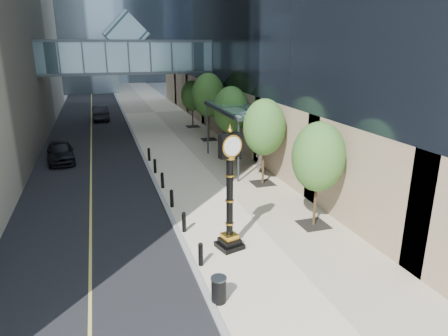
{
  "coord_description": "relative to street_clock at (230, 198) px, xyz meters",
  "views": [
    {
      "loc": [
        -6.13,
        -12.94,
        8.66
      ],
      "look_at": [
        -0.26,
        5.58,
        2.62
      ],
      "focal_mm": 32.0,
      "sensor_mm": 36.0,
      "label": 1
    }
  ],
  "objects": [
    {
      "name": "car_near",
      "position": [
        -8.04,
        16.87,
        -1.57
      ],
      "size": [
        2.41,
        4.89,
        1.6
      ],
      "primitive_type": "imported",
      "rotation": [
        0.0,
        0.0,
        0.11
      ],
      "color": "black",
      "rests_on": "road"
    },
    {
      "name": "entrance_canopy",
      "position": [
        4.61,
        11.96,
        1.8
      ],
      "size": [
        3.0,
        8.0,
        4.38
      ],
      "color": "#383F44",
      "rests_on": "ground"
    },
    {
      "name": "street_trees",
      "position": [
        4.73,
        14.22,
        1.41
      ],
      "size": [
        2.99,
        28.47,
        6.15
      ],
      "color": "black",
      "rests_on": "sidewalk"
    },
    {
      "name": "sidewalk",
      "position": [
        2.13,
        37.96,
        -2.36
      ],
      "size": [
        8.0,
        180.0,
        0.06
      ],
      "primitive_type": "cube",
      "color": "beige",
      "rests_on": "ground"
    },
    {
      "name": "bollard_row",
      "position": [
        -1.57,
        6.96,
        -1.88
      ],
      "size": [
        0.2,
        16.2,
        0.9
      ],
      "color": "black",
      "rests_on": "sidewalk"
    },
    {
      "name": "ground",
      "position": [
        1.13,
        -2.04,
        -2.39
      ],
      "size": [
        320.0,
        320.0,
        0.0
      ],
      "primitive_type": "plane",
      "color": "gray",
      "rests_on": "ground"
    },
    {
      "name": "curb",
      "position": [
        -1.87,
        37.96,
        -2.36
      ],
      "size": [
        0.25,
        180.0,
        0.07
      ],
      "primitive_type": "cube",
      "color": "gray",
      "rests_on": "ground"
    },
    {
      "name": "car_far",
      "position": [
        -4.79,
        34.69,
        -1.53
      ],
      "size": [
        2.0,
        5.2,
        1.69
      ],
      "primitive_type": "imported",
      "rotation": [
        0.0,
        0.0,
        3.18
      ],
      "color": "black",
      "rests_on": "road"
    },
    {
      "name": "skywalk",
      "position": [
        -1.87,
        25.96,
        5.32
      ],
      "size": [
        17.0,
        4.2,
        5.8
      ],
      "color": "slate",
      "rests_on": "ground"
    },
    {
      "name": "pedestrian",
      "position": [
        5.43,
        9.6,
        -1.39
      ],
      "size": [
        0.74,
        0.54,
        1.89
      ],
      "primitive_type": "imported",
      "rotation": [
        0.0,
        0.0,
        3.01
      ],
      "color": "#A9A29B",
      "rests_on": "sidewalk"
    },
    {
      "name": "road",
      "position": [
        -5.87,
        37.96,
        -2.38
      ],
      "size": [
        8.0,
        180.0,
        0.02
      ],
      "primitive_type": "cube",
      "color": "black",
      "rests_on": "ground"
    },
    {
      "name": "street_clock",
      "position": [
        0.0,
        0.0,
        0.0
      ],
      "size": [
        1.24,
        1.24,
        5.38
      ],
      "rotation": [
        0.0,
        0.0,
        0.27
      ],
      "color": "black",
      "rests_on": "sidewalk"
    },
    {
      "name": "trash_bin",
      "position": [
        -1.57,
        -3.55,
        -1.88
      ],
      "size": [
        0.63,
        0.63,
        0.9
      ],
      "primitive_type": "cylinder",
      "rotation": [
        0.0,
        0.0,
        -0.24
      ],
      "color": "black",
      "rests_on": "sidewalk"
    }
  ]
}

